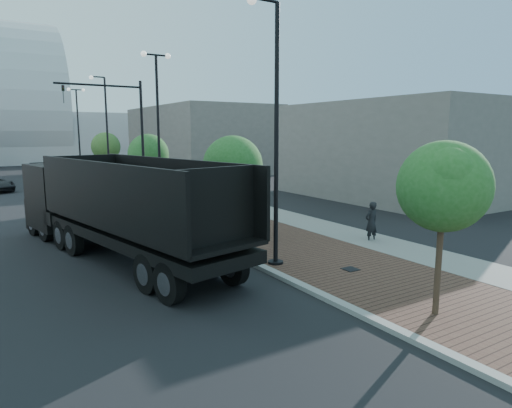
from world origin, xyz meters
TOP-DOWN VIEW (x-y plane):
  - sidewalk at (3.50, 40.00)m, footprint 7.00×140.00m
  - concrete_strip at (6.20, 40.00)m, footprint 2.40×140.00m
  - curb at (0.00, 40.00)m, footprint 0.30×140.00m
  - dump_truck at (-4.31, 16.17)m, footprint 5.51×14.24m
  - white_sedan at (-4.41, 22.38)m, footprint 2.81×4.22m
  - dark_car_far at (-2.09, 51.62)m, footprint 3.16×5.43m
  - pedestrian at (6.20, 10.72)m, footprint 0.68×0.45m
  - streetlight_1 at (0.49, 10.00)m, footprint 1.44×0.56m
  - streetlight_2 at (0.60, 22.00)m, footprint 1.72×0.56m
  - streetlight_3 at (0.49, 34.00)m, footprint 1.44×0.56m
  - streetlight_4 at (0.60, 46.00)m, footprint 1.72×0.56m
  - traffic_mast at (-0.30, 25.00)m, footprint 5.09×0.20m
  - tree_0 at (1.65, 4.02)m, footprint 2.37×2.31m
  - tree_1 at (1.65, 15.02)m, footprint 2.76×2.76m
  - tree_2 at (1.65, 27.02)m, footprint 2.77×2.77m
  - tree_3 at (1.65, 39.02)m, footprint 2.59×2.58m
  - convention_center at (-2.00, 85.00)m, footprint 50.00×30.00m
  - commercial_block_ne at (16.00, 50.00)m, footprint 12.00×22.00m
  - commercial_block_e at (18.00, 20.00)m, footprint 10.00×16.00m
  - utility_cover_1 at (2.40, 8.00)m, footprint 0.50×0.50m
  - utility_cover_2 at (2.40, 19.00)m, footprint 0.50×0.50m

SIDE VIEW (x-z plane):
  - sidewalk at x=3.50m, z-range 0.00..0.12m
  - concrete_strip at x=6.20m, z-range 0.00..0.13m
  - curb at x=0.00m, z-range 0.00..0.14m
  - utility_cover_1 at x=2.40m, z-range 0.12..0.14m
  - utility_cover_2 at x=2.40m, z-range 0.12..0.14m
  - white_sedan at x=-4.41m, z-range 0.00..1.31m
  - dark_car_far at x=-2.09m, z-range 0.00..1.48m
  - pedestrian at x=6.20m, z-range 0.00..1.83m
  - dump_truck at x=-4.31m, z-range -0.30..3.58m
  - tree_1 at x=1.65m, z-range 0.96..5.67m
  - tree_2 at x=1.65m, z-range 0.98..5.72m
  - tree_0 at x=1.65m, z-range 1.15..5.80m
  - commercial_block_e at x=18.00m, z-range 0.00..7.00m
  - tree_3 at x=1.65m, z-range 1.13..5.99m
  - commercial_block_ne at x=16.00m, z-range 0.00..8.00m
  - streetlight_1 at x=0.49m, z-range -0.26..8.95m
  - streetlight_3 at x=0.49m, z-range -0.26..8.95m
  - streetlight_2 at x=0.60m, z-range 0.18..9.46m
  - streetlight_4 at x=0.60m, z-range 0.18..9.46m
  - traffic_mast at x=-0.30m, z-range 0.98..8.98m
  - convention_center at x=-2.00m, z-range -19.00..31.00m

